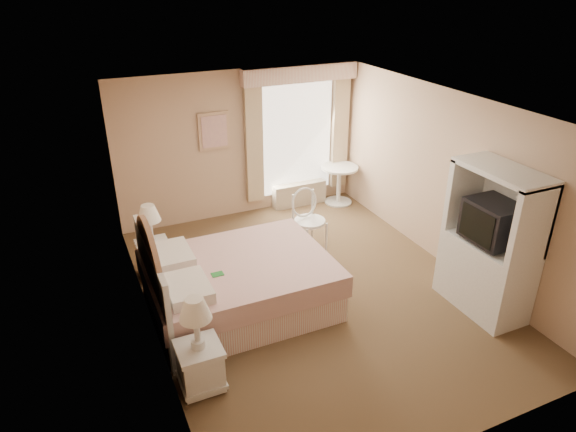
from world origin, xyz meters
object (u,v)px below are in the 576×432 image
nightstand_near (199,355)px  cafe_chair (307,215)px  round_table (339,179)px  armoire (489,253)px  bed (231,284)px  nightstand_far (153,250)px

nightstand_near → cafe_chair: nightstand_near is taller
nightstand_near → cafe_chair: bearing=43.5°
nightstand_near → round_table: 5.01m
nightstand_near → armoire: size_ratio=0.57×
cafe_chair → armoire: bearing=-69.2°
nightstand_near → round_table: bearing=44.2°
round_table → cafe_chair: 1.85m
armoire → nightstand_near: bearing=178.6°
bed → round_table: size_ratio=3.16×
armoire → round_table: bearing=91.0°
round_table → bed: bearing=-140.7°
round_table → armoire: size_ratio=0.37×
bed → armoire: 3.21m
armoire → bed: bearing=157.0°
nightstand_far → bed: bearing=-59.5°
bed → nightstand_near: size_ratio=2.07×
bed → round_table: bed is taller
nightstand_far → cafe_chair: bearing=-5.0°
nightstand_far → cafe_chair: 2.31m
cafe_chair → nightstand_near: bearing=-146.5°
nightstand_near → round_table: (3.59, 3.49, 0.06)m
bed → round_table: 3.70m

